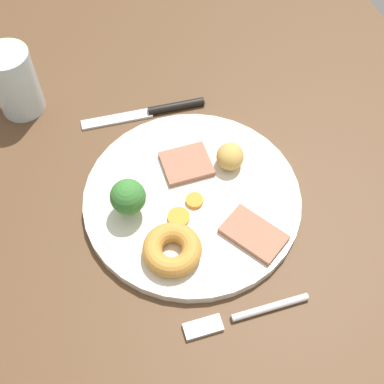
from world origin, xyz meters
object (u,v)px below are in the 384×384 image
meat_slice_main (187,164)px  yorkshire_pudding (172,250)px  meat_slice_under (254,234)px  knife (155,111)px  dinner_plate (192,199)px  roast_potato_left (230,156)px  water_glass (15,82)px  broccoli_floret (128,197)px  fork (243,315)px  carrot_coin_back (194,200)px  carrot_coin_front (178,215)px

meat_slice_main → yorkshire_pudding: 13.56cm
meat_slice_under → knife: meat_slice_under is taller
meat_slice_main → dinner_plate: bearing=168.3°
roast_potato_left → water_glass: size_ratio=0.39×
roast_potato_left → broccoli_floret: 15.13cm
knife → water_glass: (7.96, 18.08, 4.76)cm
meat_slice_under → knife: (24.86, 5.00, -1.35)cm
yorkshire_pudding → water_glass: 34.32cm
meat_slice_under → knife: 25.39cm
roast_potato_left → knife: roast_potato_left is taller
meat_slice_main → fork: (-21.89, 0.94, -1.41)cm
yorkshire_pudding → roast_potato_left: bearing=-48.8°
knife → carrot_coin_back: bearing=95.5°
roast_potato_left → carrot_coin_front: bearing=119.8°
carrot_coin_front → water_glass: bearing=29.4°
meat_slice_main → water_glass: size_ratio=0.61×
meat_slice_main → knife: meat_slice_main is taller
carrot_coin_front → fork: (-14.79, -2.84, -1.28)cm
fork → water_glass: bearing=-63.1°
meat_slice_main → carrot_coin_front: (-7.10, 3.78, -0.14)cm
meat_slice_under → yorkshire_pudding: size_ratio=1.06×
carrot_coin_front → water_glass: (26.83, 15.12, 3.55)cm
roast_potato_left → broccoli_floret: (-2.56, 14.83, 1.55)cm
carrot_coin_back → water_glass: (25.57, 17.90, 3.52)cm
meat_slice_main → yorkshire_pudding: bearing=152.8°
carrot_coin_front → meat_slice_under: bearing=-126.9°
yorkshire_pudding → carrot_coin_back: bearing=-39.9°
yorkshire_pudding → carrot_coin_back: (6.20, -5.18, -0.94)cm
yorkshire_pudding → carrot_coin_front: bearing=-26.0°
yorkshire_pudding → knife: yorkshire_pudding is taller
yorkshire_pudding → knife: 24.51cm
fork → roast_potato_left: bearing=-104.4°
carrot_coin_back → broccoli_floret: bearing=79.3°
yorkshire_pudding → broccoli_floret: 8.57cm
knife → broccoli_floret: bearing=68.5°
carrot_coin_back → roast_potato_left: bearing=-58.1°
carrot_coin_front → water_glass: water_glass is taller
roast_potato_left → knife: size_ratio=0.22×
meat_slice_main → fork: size_ratio=0.42×
roast_potato_left → carrot_coin_front: 10.90cm
carrot_coin_back → knife: carrot_coin_back is taller
dinner_plate → meat_slice_main: 5.15cm
meat_slice_main → broccoli_floret: bearing=114.9°
meat_slice_main → fork: 21.95cm
knife → meat_slice_under: bearing=107.5°
meat_slice_main → meat_slice_under: 13.74cm
meat_slice_main → yorkshire_pudding: yorkshire_pudding is taller
meat_slice_under → meat_slice_main: bearing=17.7°
water_glass → broccoli_floret: bearing=-158.1°
meat_slice_under → roast_potato_left: size_ratio=1.92×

